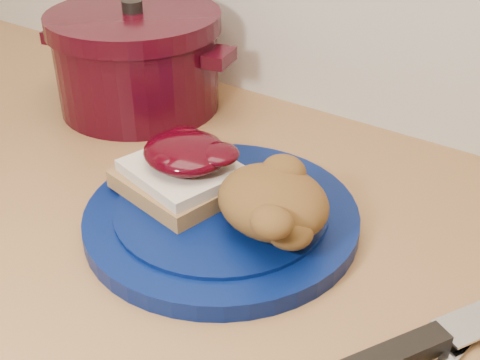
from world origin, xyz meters
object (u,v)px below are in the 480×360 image
Objects in this scene: butter_knife at (467,339)px; pepper_grinder at (151,47)px; chef_knife at (428,342)px; dutch_oven at (137,60)px; plate at (222,217)px.

pepper_grinder is (-0.58, 0.25, 0.06)m from butter_knife.
chef_knife is 0.57m from dutch_oven.
chef_knife is 0.04m from butter_knife.
plate is 0.33m from dutch_oven.
plate is at bearing -37.06° from pepper_grinder.
butter_knife is at bearing -3.24° from plate.
dutch_oven reaches higher than plate.
dutch_oven reaches higher than pepper_grinder.
dutch_oven is 0.07m from pepper_grinder.
dutch_oven is (-0.52, 0.22, 0.06)m from chef_knife.
pepper_grinder is at bearing 114.95° from dutch_oven.
chef_knife is (0.24, -0.04, -0.00)m from plate.
pepper_grinder is (-0.55, 0.28, 0.06)m from chef_knife.
chef_knife is 0.97× the size of dutch_oven.
plate is 1.02× the size of chef_knife.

